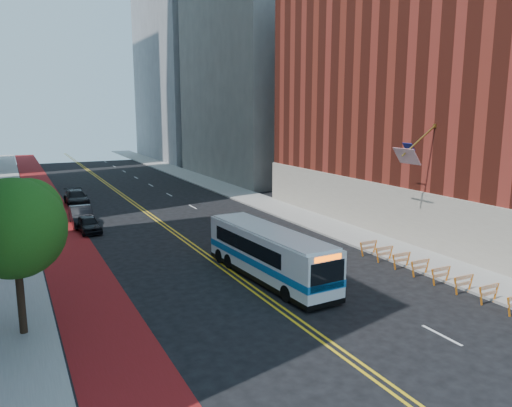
{
  "coord_description": "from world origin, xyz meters",
  "views": [
    {
      "loc": [
        -11.31,
        -16.34,
        9.59
      ],
      "look_at": [
        0.85,
        8.0,
        4.42
      ],
      "focal_mm": 35.0,
      "sensor_mm": 36.0,
      "label": 1
    }
  ],
  "objects_px": {
    "transit_bus": "(268,253)",
    "car_b": "(81,216)",
    "street_tree": "(16,224)",
    "car_c": "(76,198)",
    "car_a": "(88,224)"
  },
  "relations": [
    {
      "from": "car_c",
      "to": "car_b",
      "type": "bearing_deg",
      "value": -95.49
    },
    {
      "from": "transit_bus",
      "to": "car_b",
      "type": "bearing_deg",
      "value": 108.49
    },
    {
      "from": "car_b",
      "to": "car_c",
      "type": "distance_m",
      "value": 9.52
    },
    {
      "from": "street_tree",
      "to": "car_a",
      "type": "bearing_deg",
      "value": 73.73
    },
    {
      "from": "car_b",
      "to": "car_a",
      "type": "bearing_deg",
      "value": -86.54
    },
    {
      "from": "street_tree",
      "to": "car_c",
      "type": "distance_m",
      "value": 30.98
    },
    {
      "from": "transit_bus",
      "to": "car_c",
      "type": "bearing_deg",
      "value": 100.04
    },
    {
      "from": "car_b",
      "to": "car_c",
      "type": "xyz_separation_m",
      "value": [
        0.76,
        9.49,
        -0.05
      ]
    },
    {
      "from": "street_tree",
      "to": "car_a",
      "type": "relative_size",
      "value": 1.75
    },
    {
      "from": "car_a",
      "to": "car_c",
      "type": "xyz_separation_m",
      "value": [
        0.64,
        12.36,
        0.09
      ]
    },
    {
      "from": "transit_bus",
      "to": "car_b",
      "type": "xyz_separation_m",
      "value": [
        -7.71,
        18.87,
        -0.73
      ]
    },
    {
      "from": "street_tree",
      "to": "transit_bus",
      "type": "bearing_deg",
      "value": 7.92
    },
    {
      "from": "car_a",
      "to": "car_c",
      "type": "height_order",
      "value": "car_c"
    },
    {
      "from": "car_a",
      "to": "street_tree",
      "type": "bearing_deg",
      "value": -111.08
    },
    {
      "from": "car_a",
      "to": "car_b",
      "type": "relative_size",
      "value": 0.8
    }
  ]
}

